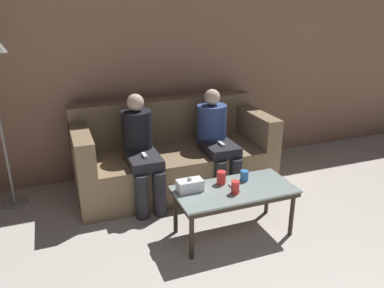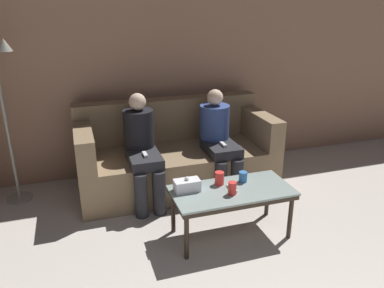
{
  "view_description": "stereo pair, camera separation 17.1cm",
  "coord_description": "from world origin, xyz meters",
  "px_view_note": "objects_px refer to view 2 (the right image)",
  "views": [
    {
      "loc": [
        -1.19,
        -0.22,
        1.95
      ],
      "look_at": [
        0.0,
        2.9,
        0.7
      ],
      "focal_mm": 35.0,
      "sensor_mm": 36.0,
      "label": 1
    },
    {
      "loc": [
        -1.03,
        -0.27,
        1.95
      ],
      "look_at": [
        0.0,
        2.9,
        0.7
      ],
      "focal_mm": 35.0,
      "sensor_mm": 36.0,
      "label": 2
    }
  ],
  "objects_px": {
    "couch": "(176,156)",
    "standing_lamp": "(5,106)",
    "cup_far_center": "(243,177)",
    "seated_person_mid_left": "(218,138)",
    "seated_person_left_end": "(142,146)",
    "game_remote": "(232,188)",
    "tissue_box": "(187,185)",
    "cup_near_left": "(219,178)",
    "cup_near_right": "(232,188)",
    "coffee_table": "(232,194)"
  },
  "relations": [
    {
      "from": "tissue_box",
      "to": "standing_lamp",
      "type": "distance_m",
      "value": 1.98
    },
    {
      "from": "coffee_table",
      "to": "standing_lamp",
      "type": "xyz_separation_m",
      "value": [
        -1.86,
        1.31,
        0.61
      ]
    },
    {
      "from": "cup_near_left",
      "to": "standing_lamp",
      "type": "height_order",
      "value": "standing_lamp"
    },
    {
      "from": "cup_near_left",
      "to": "tissue_box",
      "type": "height_order",
      "value": "tissue_box"
    },
    {
      "from": "cup_far_center",
      "to": "seated_person_mid_left",
      "type": "distance_m",
      "value": 0.81
    },
    {
      "from": "cup_far_center",
      "to": "seated_person_left_end",
      "type": "relative_size",
      "value": 0.08
    },
    {
      "from": "cup_near_left",
      "to": "couch",
      "type": "bearing_deg",
      "value": 96.78
    },
    {
      "from": "couch",
      "to": "game_remote",
      "type": "xyz_separation_m",
      "value": [
        0.19,
        -1.14,
        0.12
      ]
    },
    {
      "from": "tissue_box",
      "to": "cup_far_center",
      "type": "bearing_deg",
      "value": 1.19
    },
    {
      "from": "cup_near_left",
      "to": "game_remote",
      "type": "distance_m",
      "value": 0.15
    },
    {
      "from": "standing_lamp",
      "to": "cup_near_left",
      "type": "bearing_deg",
      "value": -33.36
    },
    {
      "from": "couch",
      "to": "seated_person_left_end",
      "type": "height_order",
      "value": "seated_person_left_end"
    },
    {
      "from": "couch",
      "to": "cup_far_center",
      "type": "bearing_deg",
      "value": -71.65
    },
    {
      "from": "coffee_table",
      "to": "cup_near_right",
      "type": "xyz_separation_m",
      "value": [
        -0.03,
        -0.08,
        0.1
      ]
    },
    {
      "from": "cup_near_left",
      "to": "cup_near_right",
      "type": "xyz_separation_m",
      "value": [
        0.03,
        -0.21,
        -0.0
      ]
    },
    {
      "from": "cup_far_center",
      "to": "seated_person_mid_left",
      "type": "height_order",
      "value": "seated_person_mid_left"
    },
    {
      "from": "cup_far_center",
      "to": "tissue_box",
      "type": "height_order",
      "value": "tissue_box"
    },
    {
      "from": "coffee_table",
      "to": "game_remote",
      "type": "relative_size",
      "value": 6.99
    },
    {
      "from": "tissue_box",
      "to": "standing_lamp",
      "type": "height_order",
      "value": "standing_lamp"
    },
    {
      "from": "seated_person_left_end",
      "to": "cup_near_right",
      "type": "bearing_deg",
      "value": -59.62
    },
    {
      "from": "tissue_box",
      "to": "seated_person_mid_left",
      "type": "relative_size",
      "value": 0.2
    },
    {
      "from": "cup_near_right",
      "to": "standing_lamp",
      "type": "xyz_separation_m",
      "value": [
        -1.82,
        1.38,
        0.51
      ]
    },
    {
      "from": "cup_near_right",
      "to": "game_remote",
      "type": "xyz_separation_m",
      "value": [
        0.03,
        0.08,
        -0.05
      ]
    },
    {
      "from": "tissue_box",
      "to": "coffee_table",
      "type": "bearing_deg",
      "value": -14.94
    },
    {
      "from": "tissue_box",
      "to": "cup_near_left",
      "type": "bearing_deg",
      "value": 5.21
    },
    {
      "from": "couch",
      "to": "standing_lamp",
      "type": "bearing_deg",
      "value": 174.36
    },
    {
      "from": "tissue_box",
      "to": "game_remote",
      "type": "distance_m",
      "value": 0.39
    },
    {
      "from": "coffee_table",
      "to": "game_remote",
      "type": "distance_m",
      "value": 0.06
    },
    {
      "from": "coffee_table",
      "to": "game_remote",
      "type": "xyz_separation_m",
      "value": [
        0.0,
        0.0,
        0.06
      ]
    },
    {
      "from": "cup_near_left",
      "to": "seated_person_mid_left",
      "type": "relative_size",
      "value": 0.11
    },
    {
      "from": "coffee_table",
      "to": "standing_lamp",
      "type": "distance_m",
      "value": 2.35
    },
    {
      "from": "cup_near_left",
      "to": "cup_near_right",
      "type": "bearing_deg",
      "value": -81.02
    },
    {
      "from": "cup_near_right",
      "to": "coffee_table",
      "type": "bearing_deg",
      "value": 66.5
    },
    {
      "from": "standing_lamp",
      "to": "tissue_box",
      "type": "bearing_deg",
      "value": -39.15
    },
    {
      "from": "seated_person_left_end",
      "to": "seated_person_mid_left",
      "type": "xyz_separation_m",
      "value": [
        0.84,
        0.01,
        -0.0
      ]
    },
    {
      "from": "cup_far_center",
      "to": "tissue_box",
      "type": "relative_size",
      "value": 0.43
    },
    {
      "from": "standing_lamp",
      "to": "seated_person_mid_left",
      "type": "height_order",
      "value": "standing_lamp"
    },
    {
      "from": "couch",
      "to": "standing_lamp",
      "type": "xyz_separation_m",
      "value": [
        -1.67,
        0.16,
        0.67
      ]
    },
    {
      "from": "cup_far_center",
      "to": "seated_person_left_end",
      "type": "height_order",
      "value": "seated_person_left_end"
    },
    {
      "from": "couch",
      "to": "cup_near_left",
      "type": "distance_m",
      "value": 1.03
    },
    {
      "from": "couch",
      "to": "cup_near_left",
      "type": "height_order",
      "value": "couch"
    },
    {
      "from": "couch",
      "to": "standing_lamp",
      "type": "distance_m",
      "value": 1.81
    },
    {
      "from": "cup_far_center",
      "to": "standing_lamp",
      "type": "relative_size",
      "value": 0.06
    },
    {
      "from": "cup_near_right",
      "to": "seated_person_mid_left",
      "type": "relative_size",
      "value": 0.1
    },
    {
      "from": "cup_near_right",
      "to": "game_remote",
      "type": "distance_m",
      "value": 0.1
    },
    {
      "from": "couch",
      "to": "cup_near_right",
      "type": "relative_size",
      "value": 19.27
    },
    {
      "from": "cup_far_center",
      "to": "cup_near_left",
      "type": "bearing_deg",
      "value": 175.57
    },
    {
      "from": "coffee_table",
      "to": "seated_person_mid_left",
      "type": "height_order",
      "value": "seated_person_mid_left"
    },
    {
      "from": "cup_near_right",
      "to": "seated_person_mid_left",
      "type": "xyz_separation_m",
      "value": [
        0.27,
        0.99,
        0.08
      ]
    },
    {
      "from": "cup_near_left",
      "to": "cup_far_center",
      "type": "bearing_deg",
      "value": -4.43
    }
  ]
}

